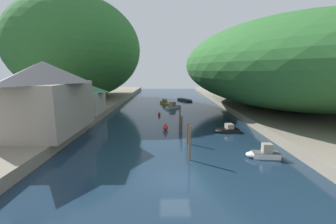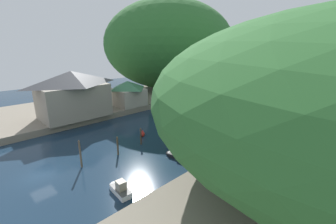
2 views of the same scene
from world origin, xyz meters
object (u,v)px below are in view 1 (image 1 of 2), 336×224
(boat_far_right_bank, at_px, (174,106))
(person_on_quay, at_px, (75,119))
(person_by_boathouse, at_px, (69,121))
(boathouse_shed, at_px, (83,97))
(waterfront_building, at_px, (46,96))
(boat_red_skiff, at_px, (226,129))
(boat_moored_right, at_px, (166,103))
(boat_cabin_cruiser, at_px, (186,100))
(channel_buoy_near, at_px, (159,114))
(channel_buoy_far, at_px, (165,127))
(boat_white_cruiser, at_px, (263,153))

(boat_far_right_bank, distance_m, person_on_quay, 27.06)
(boat_far_right_bank, relative_size, person_by_boathouse, 2.51)
(boathouse_shed, bearing_deg, waterfront_building, -89.56)
(waterfront_building, bearing_deg, boat_red_skiff, 8.89)
(person_by_boathouse, bearing_deg, boat_moored_right, -33.20)
(boat_cabin_cruiser, bearing_deg, boathouse_shed, 18.86)
(boat_cabin_cruiser, xyz_separation_m, person_on_quay, (-18.82, -35.26, 1.91))
(boat_cabin_cruiser, bearing_deg, person_on_quay, 30.44)
(boathouse_shed, height_order, channel_buoy_near, boathouse_shed)
(boat_red_skiff, bearing_deg, waterfront_building, 88.37)
(waterfront_building, xyz_separation_m, person_by_boathouse, (2.00, 1.50, -3.63))
(waterfront_building, height_order, channel_buoy_far, waterfront_building)
(channel_buoy_far, bearing_deg, boat_red_skiff, -6.50)
(boat_far_right_bank, distance_m, person_by_boathouse, 28.36)
(waterfront_building, xyz_separation_m, boathouse_shed, (-0.10, 12.64, -1.66))
(boathouse_shed, height_order, boat_moored_right, boathouse_shed)
(boat_moored_right, height_order, channel_buoy_far, boat_moored_right)
(channel_buoy_near, bearing_deg, boat_red_skiff, -50.23)
(boat_cabin_cruiser, relative_size, person_by_boathouse, 3.69)
(boat_moored_right, distance_m, channel_buoy_far, 27.00)
(waterfront_building, relative_size, channel_buoy_far, 11.01)
(boat_cabin_cruiser, height_order, person_on_quay, person_on_quay)
(channel_buoy_near, height_order, person_by_boathouse, person_by_boathouse)
(waterfront_building, relative_size, boat_cabin_cruiser, 2.08)
(boathouse_shed, distance_m, boat_red_skiff, 26.14)
(boathouse_shed, height_order, boat_cabin_cruiser, boathouse_shed)
(channel_buoy_near, bearing_deg, waterfront_building, -130.25)
(channel_buoy_near, distance_m, channel_buoy_far, 11.55)
(boat_moored_right, height_order, person_by_boathouse, person_by_boathouse)
(person_on_quay, height_order, person_by_boathouse, same)
(boat_red_skiff, xyz_separation_m, person_on_quay, (-21.96, -0.90, 1.82))
(boat_cabin_cruiser, bearing_deg, boat_red_skiff, 63.76)
(boathouse_shed, relative_size, boat_red_skiff, 1.88)
(boat_cabin_cruiser, height_order, boat_white_cruiser, boat_white_cruiser)
(boat_moored_right, relative_size, person_on_quay, 2.86)
(boathouse_shed, xyz_separation_m, boat_red_skiff, (24.30, -8.85, -3.78))
(waterfront_building, bearing_deg, person_by_boathouse, 36.94)
(channel_buoy_near, bearing_deg, person_on_quay, -130.76)
(channel_buoy_far, xyz_separation_m, person_on_quay, (-12.90, -1.93, 1.73))
(boat_white_cruiser, height_order, boat_moored_right, boat_white_cruiser)
(channel_buoy_near, bearing_deg, boat_far_right_bank, 69.97)
(person_by_boathouse, bearing_deg, boat_far_right_bank, -42.17)
(boat_far_right_bank, bearing_deg, boat_moored_right, 158.33)
(channel_buoy_near, distance_m, person_on_quay, 17.79)
(boat_white_cruiser, distance_m, person_on_quay, 24.90)
(person_on_quay, bearing_deg, boat_white_cruiser, -94.45)
(person_by_boathouse, bearing_deg, boat_red_skiff, -93.99)
(boat_red_skiff, xyz_separation_m, boat_moored_right, (-9.13, 28.03, 0.05))
(boat_red_skiff, distance_m, boat_far_right_bank, 22.77)
(person_on_quay, bearing_deg, boat_far_right_bank, -16.35)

